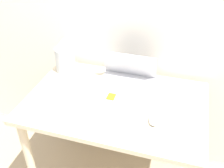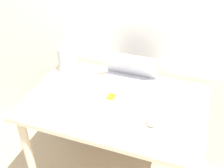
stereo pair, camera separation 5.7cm
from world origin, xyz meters
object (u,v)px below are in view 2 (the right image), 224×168
(keyboard, at_px, (94,112))
(mouse, at_px, (153,120))
(laptop, at_px, (129,77))
(mp3_player, at_px, (111,97))
(vase, at_px, (67,54))

(keyboard, xyz_separation_m, mouse, (0.33, 0.03, 0.01))
(laptop, bearing_deg, mouse, -54.38)
(laptop, height_order, mp3_player, laptop)
(mouse, bearing_deg, keyboard, -173.95)
(keyboard, xyz_separation_m, mp3_player, (0.04, 0.17, -0.01))
(laptop, xyz_separation_m, mouse, (0.23, -0.32, -0.03))
(keyboard, relative_size, mouse, 4.63)
(laptop, xyz_separation_m, mp3_player, (-0.05, -0.18, -0.04))
(mp3_player, bearing_deg, mouse, -25.73)
(laptop, height_order, vase, vase)
(mouse, xyz_separation_m, vase, (-0.67, 0.34, 0.10))
(mouse, relative_size, vase, 0.43)
(keyboard, bearing_deg, laptop, 74.73)
(keyboard, xyz_separation_m, vase, (-0.35, 0.37, 0.11))
(laptop, relative_size, mouse, 3.25)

